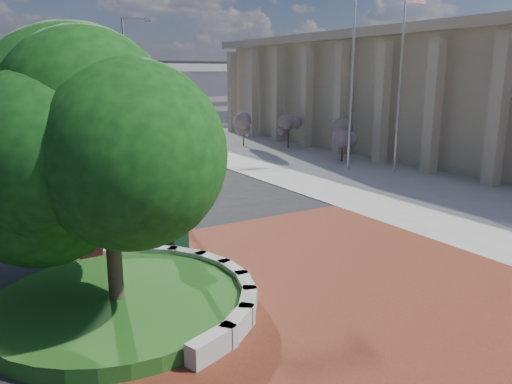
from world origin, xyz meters
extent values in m
plane|color=black|center=(0.00, 0.00, 0.00)|extent=(200.00, 200.00, 0.00)
cube|color=maroon|center=(0.00, -1.00, 0.02)|extent=(12.00, 12.00, 0.04)
cube|color=#9E9B93|center=(16.00, 10.00, 0.02)|extent=(20.00, 50.00, 0.04)
cube|color=#9E9B93|center=(-3.91, -3.01, 0.27)|extent=(1.29, 0.76, 0.54)
cube|color=#9E9B93|center=(-3.05, -2.54, 0.27)|extent=(1.20, 1.04, 0.54)
cube|color=#9E9B93|center=(-2.38, -1.84, 0.27)|extent=(1.00, 1.22, 0.54)
cube|color=#9E9B93|center=(-1.95, -0.96, 0.27)|extent=(0.71, 1.30, 0.54)
cube|color=#9E9B93|center=(-1.80, 0.00, 0.27)|extent=(0.35, 1.25, 0.54)
cube|color=#9E9B93|center=(-1.95, 0.96, 0.27)|extent=(0.71, 1.30, 0.54)
cube|color=#9E9B93|center=(-2.38, 1.84, 0.27)|extent=(1.00, 1.22, 0.54)
cube|color=#9E9B93|center=(-3.05, 2.54, 0.27)|extent=(1.20, 1.04, 0.54)
cube|color=#9E9B93|center=(-3.91, 3.01, 0.27)|extent=(1.29, 0.76, 0.54)
cylinder|color=#154A17|center=(-5.00, 0.00, 0.20)|extent=(6.10, 6.10, 0.40)
cube|color=#B7AD8B|center=(24.00, 12.00, 4.00)|extent=(15.00, 42.00, 8.00)
cube|color=#B7AD8B|center=(24.00, 12.00, 8.30)|extent=(17.00, 44.00, 0.60)
cube|color=black|center=(16.80, 12.00, 4.00)|extent=(0.30, 40.00, 5.50)
cube|color=#9E9B93|center=(0.00, 70.00, 6.50)|extent=(90.00, 12.00, 1.20)
cube|color=black|center=(0.00, 70.00, 7.30)|extent=(90.00, 12.00, 0.40)
cylinder|color=#9E9B93|center=(5.00, 70.00, 3.00)|extent=(1.80, 1.80, 6.00)
cylinder|color=#9E9B93|center=(25.00, 70.00, 3.00)|extent=(1.80, 1.80, 6.00)
cylinder|color=#38281C|center=(-5.00, 0.00, 1.08)|extent=(0.36, 0.36, 2.17)
sphere|color=black|center=(-5.00, 0.00, 3.73)|extent=(5.20, 5.20, 5.20)
cylinder|color=#38281C|center=(-4.00, 18.00, 0.96)|extent=(0.36, 0.36, 1.92)
sphere|color=black|center=(-4.00, 18.00, 3.25)|extent=(4.40, 4.40, 4.40)
cube|color=black|center=(-2.23, 3.00, 0.08)|extent=(0.98, 0.98, 0.17)
cube|color=black|center=(-2.23, 3.00, 0.73)|extent=(0.68, 0.68, 1.14)
cube|color=black|center=(-2.23, 3.00, 1.33)|extent=(0.86, 0.86, 0.12)
cylinder|color=black|center=(-2.23, 3.00, 2.27)|extent=(0.18, 0.18, 1.76)
cube|color=black|center=(-2.23, 3.00, 3.68)|extent=(1.11, 1.11, 0.93)
cylinder|color=white|center=(-2.13, 2.52, 3.68)|extent=(0.82, 0.23, 0.83)
cylinder|color=white|center=(-2.33, 3.48, 3.68)|extent=(0.82, 0.23, 0.83)
cylinder|color=white|center=(-2.71, 2.90, 3.68)|extent=(0.23, 0.82, 0.83)
cylinder|color=white|center=(-1.75, 3.10, 3.68)|extent=(0.23, 0.82, 0.83)
sphere|color=black|center=(-2.23, 3.00, 4.33)|extent=(0.46, 0.46, 0.46)
cone|color=black|center=(-2.23, 3.00, 4.67)|extent=(0.19, 0.19, 0.52)
imported|color=#5C0D11|center=(-0.29, 36.21, 0.70)|extent=(2.10, 4.24, 1.39)
cylinder|color=silver|center=(13.86, 9.07, 5.37)|extent=(0.13, 0.13, 10.73)
cylinder|color=silver|center=(12.09, 11.09, 5.70)|extent=(0.14, 0.14, 11.40)
cylinder|color=slate|center=(3.45, 26.38, 4.78)|extent=(0.17, 0.17, 9.56)
cube|color=slate|center=(4.38, 26.14, 9.56)|extent=(1.89, 0.63, 0.13)
cube|color=slate|center=(5.20, 25.93, 9.46)|extent=(0.58, 0.39, 0.16)
cylinder|color=slate|center=(-0.50, 44.18, 4.96)|extent=(0.18, 0.18, 9.91)
cube|color=slate|center=(0.43, 43.82, 9.91)|extent=(1.91, 0.88, 0.13)
cube|color=slate|center=(1.25, 43.50, 9.80)|extent=(0.61, 0.46, 0.17)
cylinder|color=#38281C|center=(13.68, 13.52, 0.60)|extent=(0.10, 0.10, 1.20)
sphere|color=#BE5FA3|center=(13.68, 13.52, 1.60)|extent=(1.20, 1.20, 1.20)
cylinder|color=#38281C|center=(14.05, 20.27, 0.60)|extent=(0.10, 0.10, 1.20)
sphere|color=#BE5FA3|center=(14.05, 20.27, 1.60)|extent=(1.20, 1.20, 1.20)
cylinder|color=#38281C|center=(11.66, 23.05, 0.60)|extent=(0.10, 0.10, 1.20)
sphere|color=#BE5FA3|center=(11.66, 23.05, 1.60)|extent=(1.20, 1.20, 1.20)
camera|label=1|loc=(-7.87, -11.33, 5.72)|focal=35.00mm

